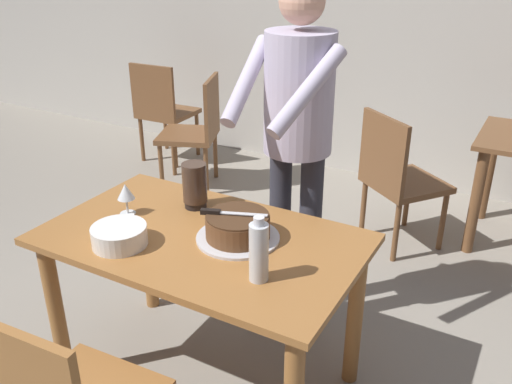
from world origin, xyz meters
TOP-DOWN VIEW (x-y plane):
  - ground_plane at (0.00, 0.00)m, footprint 14.00×14.00m
  - back_wall at (0.00, 2.75)m, footprint 10.00×0.12m
  - main_dining_table at (0.00, 0.00)m, footprint 1.31×0.78m
  - cake_on_platter at (0.14, 0.05)m, footprint 0.34×0.34m
  - cake_knife at (0.08, 0.03)m, footprint 0.26×0.12m
  - plate_stack at (-0.24, -0.21)m, footprint 0.22×0.22m
  - wine_glass_near at (-0.40, 0.01)m, footprint 0.08×0.08m
  - water_bottle at (0.36, -0.16)m, footprint 0.07×0.07m
  - hurricane_lamp at (-0.18, 0.21)m, footprint 0.11×0.11m
  - person_cutting_cake at (0.14, 0.60)m, footprint 0.46×0.57m
  - background_chair_0 at (-1.29, 1.80)m, footprint 0.57×0.57m
  - background_chair_1 at (-1.88, 2.12)m, footprint 0.46×0.46m
  - background_chair_2 at (0.38, 1.62)m, footprint 0.62×0.62m

SIDE VIEW (x-z plane):
  - ground_plane at x=0.00m, z-range 0.00..0.00m
  - background_chair_0 at x=-1.29m, z-range 0.04..0.94m
  - background_chair_1 at x=-1.88m, z-range 0.04..0.94m
  - background_chair_2 at x=0.38m, z-range 0.04..0.94m
  - main_dining_table at x=0.00m, z-range 0.24..0.99m
  - plate_stack at x=-0.24m, z-range 0.75..0.83m
  - cake_on_platter at x=0.14m, z-range 0.75..0.86m
  - wine_glass_near at x=-0.40m, z-range 0.78..0.92m
  - hurricane_lamp at x=-0.18m, z-range 0.75..0.96m
  - water_bottle at x=0.36m, z-range 0.74..0.99m
  - cake_knife at x=0.08m, z-range 0.86..0.88m
  - person_cutting_cake at x=0.14m, z-range 0.22..1.94m
  - back_wall at x=0.00m, z-range 0.00..2.70m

